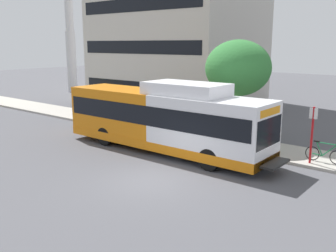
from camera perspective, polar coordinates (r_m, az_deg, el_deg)
name	(u,v)px	position (r m, az deg, el deg)	size (l,w,h in m)	color
ground_plane	(41,147)	(21.60, -18.49, -3.06)	(120.00, 120.00, 0.00)	#4C4C51
sidewalk_curb	(154,129)	(24.55, -2.06, -0.46)	(3.00, 56.00, 0.14)	#A8A399
transit_bus	(164,119)	(19.40, -0.61, 1.06)	(2.58, 12.25, 3.65)	white
bus_stop_sign_pole	(312,131)	(18.22, 20.85, -0.67)	(0.10, 0.36, 2.60)	red
bicycle_parked	(325,153)	(18.80, 22.48, -3.84)	(0.52, 1.76, 1.02)	black
street_tree_near_stop	(238,68)	(21.37, 10.49, 8.53)	(3.61, 3.61, 5.56)	#4C3823
lattice_comm_tower	(68,2)	(45.61, -14.74, 17.53)	(1.10, 1.10, 29.87)	#B7B7BC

